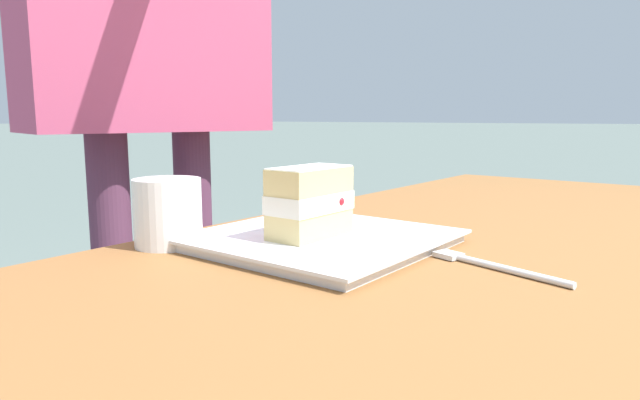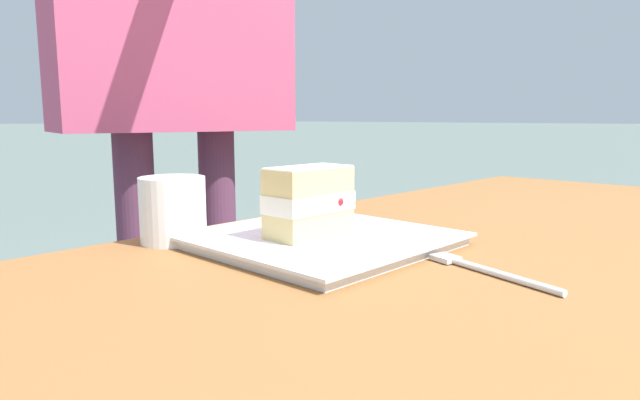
% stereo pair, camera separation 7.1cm
% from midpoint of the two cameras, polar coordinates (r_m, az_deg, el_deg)
% --- Properties ---
extents(patio_table, '(1.59, 1.04, 0.71)m').
position_cam_midpoint_polar(patio_table, '(0.78, 24.63, -10.61)').
color(patio_table, brown).
rests_on(patio_table, ground).
extents(dessert_plate, '(0.29, 0.29, 0.02)m').
position_cam_midpoint_polar(dessert_plate, '(0.72, -2.83, -4.15)').
color(dessert_plate, white).
rests_on(dessert_plate, patio_table).
extents(cake_slice, '(0.11, 0.07, 0.09)m').
position_cam_midpoint_polar(cake_slice, '(0.70, -3.97, -0.20)').
color(cake_slice, '#E0C17A').
rests_on(cake_slice, dessert_plate).
extents(dessert_fork, '(0.06, 0.17, 0.01)m').
position_cam_midpoint_polar(dessert_fork, '(0.63, 14.12, -6.59)').
color(dessert_fork, silver).
rests_on(dessert_fork, patio_table).
extents(coffee_cup, '(0.09, 0.09, 0.09)m').
position_cam_midpoint_polar(coffee_cup, '(0.75, -18.14, -1.15)').
color(coffee_cup, white).
rests_on(coffee_cup, patio_table).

